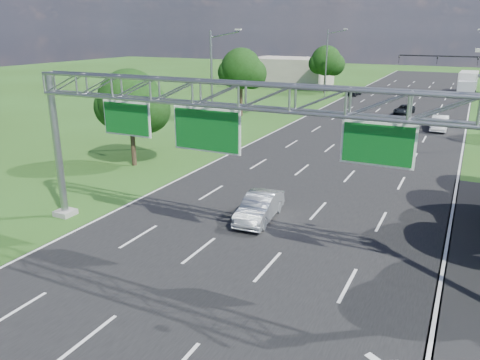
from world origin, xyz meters
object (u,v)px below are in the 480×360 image
Objects in this scene: traffic_signal at (464,68)px; silver_sedan at (259,207)px; box_truck at (467,84)px; sign_gantry at (244,110)px.

silver_sedan is (-8.26, -48.68, -4.42)m from traffic_signal.
silver_sedan is at bearing -95.86° from box_truck.
box_truck is (0.52, 14.23, -3.50)m from traffic_signal.
box_truck is (7.67, 67.24, -5.23)m from sign_gantry.
traffic_signal is (7.15, 53.00, -1.72)m from sign_gantry.
traffic_signal is 1.32× the size of box_truck.
sign_gantry is 5.17× the size of silver_sedan.
traffic_signal is at bearing -90.01° from box_truck.
box_truck is (8.78, 62.91, 0.92)m from silver_sedan.
sign_gantry is 67.87m from box_truck.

